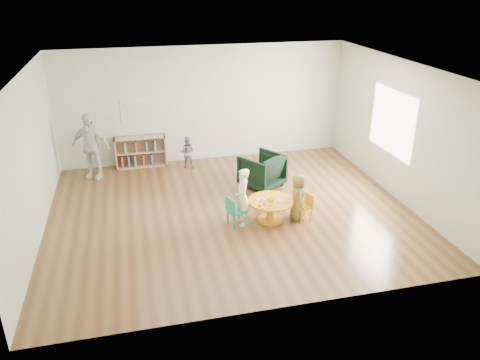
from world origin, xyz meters
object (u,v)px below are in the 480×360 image
(kid_chair_left, at_px, (235,210))
(toddler, at_px, (187,152))
(armchair, at_px, (262,171))
(child_left, at_px, (242,197))
(activity_table, at_px, (271,206))
(kid_chair_right, at_px, (305,205))
(adult_caretaker, at_px, (91,146))
(child_right, at_px, (298,197))
(bookshelf, at_px, (140,152))

(kid_chair_left, distance_m, toddler, 3.09)
(armchair, height_order, child_left, child_left)
(armchair, relative_size, toddler, 1.06)
(activity_table, distance_m, armchair, 1.58)
(activity_table, bearing_deg, child_left, 179.57)
(kid_chair_right, distance_m, adult_caretaker, 5.02)
(child_right, xyz_separation_m, toddler, (-1.68, 3.08, -0.07))
(adult_caretaker, bearing_deg, kid_chair_left, -24.13)
(activity_table, height_order, child_right, child_right)
(activity_table, relative_size, kid_chair_right, 1.67)
(adult_caretaker, bearing_deg, armchair, 3.18)
(child_right, height_order, toddler, child_right)
(child_left, height_order, adult_caretaker, adult_caretaker)
(kid_chair_left, height_order, child_left, child_left)
(armchair, xyz_separation_m, adult_caretaker, (-3.62, 1.36, 0.39))
(bookshelf, distance_m, armchair, 3.13)
(kid_chair_left, bearing_deg, toddler, 172.38)
(child_right, bearing_deg, adult_caretaker, 59.80)
(toddler, bearing_deg, child_right, 136.94)
(armchair, bearing_deg, kid_chair_right, 69.70)
(armchair, relative_size, adult_caretaker, 0.54)
(toddler, relative_size, adult_caretaker, 0.51)
(bookshelf, height_order, child_left, child_left)
(kid_chair_left, bearing_deg, child_left, 80.22)
(activity_table, relative_size, toddler, 1.11)
(kid_chair_left, distance_m, child_right, 1.23)
(bookshelf, distance_m, adult_caretaker, 1.24)
(kid_chair_left, height_order, adult_caretaker, adult_caretaker)
(kid_chair_right, bearing_deg, child_left, 74.32)
(kid_chair_left, distance_m, child_left, 0.29)
(kid_chair_right, height_order, toddler, toddler)
(activity_table, xyz_separation_m, bookshelf, (-2.26, 3.39, 0.07))
(activity_table, relative_size, bookshelf, 0.71)
(bookshelf, height_order, toddler, toddler)
(armchair, bearing_deg, child_left, 28.20)
(bookshelf, relative_size, toddler, 1.55)
(kid_chair_left, distance_m, kid_chair_right, 1.37)
(activity_table, bearing_deg, bookshelf, 123.76)
(child_left, relative_size, child_right, 1.20)
(bookshelf, height_order, child_right, child_right)
(toddler, xyz_separation_m, adult_caretaker, (-2.18, -0.12, 0.38))
(kid_chair_left, height_order, child_right, child_right)
(kid_chair_right, xyz_separation_m, armchair, (-0.39, 1.62, 0.10))
(child_right, bearing_deg, activity_table, 92.51)
(kid_chair_left, xyz_separation_m, kid_chair_right, (1.37, -0.06, -0.03))
(child_left, distance_m, child_right, 1.07)
(kid_chair_left, distance_m, adult_caretaker, 3.97)
(activity_table, bearing_deg, kid_chair_right, -6.06)
(child_right, bearing_deg, kid_chair_left, 95.86)
(child_left, bearing_deg, child_right, 93.86)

